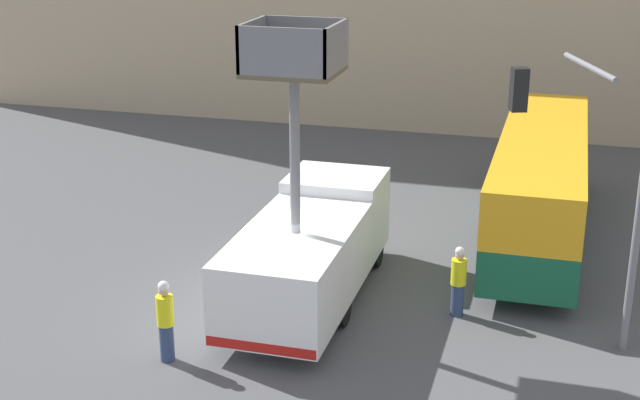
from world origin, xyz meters
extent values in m
plane|color=#4C4C4F|center=(0.00, 0.00, 0.00)|extent=(120.00, 120.00, 0.00)
cube|color=white|center=(0.92, 3.52, 1.49)|extent=(2.58, 2.25, 2.17)
cube|color=white|center=(0.92, -0.22, 1.34)|extent=(2.58, 5.24, 1.87)
cube|color=red|center=(0.92, -2.79, 0.56)|extent=(2.53, 0.10, 0.24)
cylinder|color=black|center=(-0.22, 3.52, 0.45)|extent=(0.30, 0.90, 0.90)
cylinder|color=black|center=(2.06, 3.52, 0.45)|extent=(0.30, 0.90, 0.90)
cylinder|color=black|center=(-0.22, -0.22, 0.45)|extent=(0.30, 0.90, 0.90)
cylinder|color=black|center=(2.06, -0.22, 0.45)|extent=(0.30, 0.90, 0.90)
cylinder|color=slate|center=(0.92, -0.22, 4.17)|extent=(0.24, 0.24, 3.79)
cube|color=brown|center=(0.92, -0.22, 6.12)|extent=(2.02, 1.89, 0.10)
cube|color=slate|center=(-0.05, -0.22, 6.69)|extent=(0.08, 1.89, 1.05)
cube|color=slate|center=(1.89, -0.22, 6.69)|extent=(0.08, 1.89, 1.05)
cube|color=slate|center=(0.92, 0.68, 6.69)|extent=(2.02, 0.08, 1.05)
cube|color=slate|center=(0.92, -1.12, 6.69)|extent=(2.02, 0.08, 1.05)
cube|color=#145638|center=(6.29, 7.09, 1.07)|extent=(2.45, 11.75, 1.23)
cube|color=orange|center=(6.29, 7.09, 2.43)|extent=(2.45, 11.75, 1.50)
cube|color=black|center=(6.29, 7.09, 2.21)|extent=(2.47, 11.28, 0.66)
cylinder|color=black|center=(5.21, 10.73, 0.54)|extent=(0.30, 1.07, 1.07)
cylinder|color=black|center=(7.36, 10.73, 0.54)|extent=(0.30, 1.07, 1.07)
cylinder|color=black|center=(5.21, 3.45, 0.54)|extent=(0.30, 1.07, 1.07)
cylinder|color=black|center=(7.36, 3.45, 0.54)|extent=(0.30, 1.07, 1.07)
cylinder|color=slate|center=(8.57, 0.38, 3.41)|extent=(0.18, 0.18, 6.82)
cylinder|color=slate|center=(7.23, -0.11, 6.52)|extent=(1.09, 2.74, 0.13)
cube|color=black|center=(5.88, -0.59, 6.07)|extent=(0.41, 0.41, 0.90)
sphere|color=red|center=(5.88, -0.59, 6.32)|extent=(0.20, 0.20, 0.20)
cylinder|color=navy|center=(-1.23, -2.97, 0.44)|extent=(0.32, 0.32, 0.88)
cylinder|color=yellow|center=(-1.23, -2.97, 1.23)|extent=(0.38, 0.38, 0.70)
sphere|color=tan|center=(-1.23, -2.97, 1.70)|extent=(0.24, 0.24, 0.24)
sphere|color=white|center=(-1.23, -2.97, 1.81)|extent=(0.25, 0.25, 0.25)
cylinder|color=navy|center=(4.68, 1.08, 0.41)|extent=(0.32, 0.32, 0.82)
cylinder|color=yellow|center=(4.68, 1.08, 1.15)|extent=(0.38, 0.38, 0.65)
sphere|color=tan|center=(4.68, 1.08, 1.59)|extent=(0.22, 0.22, 0.22)
sphere|color=white|center=(4.68, 1.08, 1.69)|extent=(0.23, 0.23, 0.23)
camera|label=1|loc=(6.86, -19.02, 9.85)|focal=50.00mm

